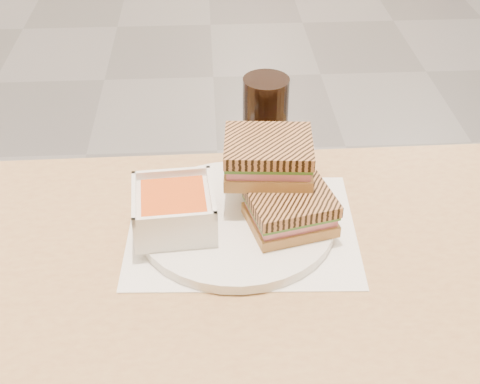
{
  "coord_description": "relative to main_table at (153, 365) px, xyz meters",
  "views": [
    {
      "loc": [
        -0.03,
        -2.72,
        1.36
      ],
      "look_at": [
        0.01,
        -2.0,
        0.82
      ],
      "focal_mm": 48.45,
      "sensor_mm": 36.0,
      "label": 1
    }
  ],
  "objects": [
    {
      "name": "panini_lower",
      "position": [
        0.2,
        0.13,
        0.16
      ],
      "size": [
        0.13,
        0.12,
        0.05
      ],
      "color": "#A0693A",
      "rests_on": "plate"
    },
    {
      "name": "tray_liner",
      "position": [
        0.13,
        0.15,
        0.11
      ],
      "size": [
        0.34,
        0.27,
        0.0
      ],
      "color": "white",
      "rests_on": "main_table"
    },
    {
      "name": "panini_upper",
      "position": [
        0.17,
        0.19,
        0.21
      ],
      "size": [
        0.13,
        0.11,
        0.06
      ],
      "color": "#A0693A",
      "rests_on": "panini_lower"
    },
    {
      "name": "plate",
      "position": [
        0.12,
        0.16,
        0.12
      ],
      "size": [
        0.29,
        0.29,
        0.02
      ],
      "color": "white",
      "rests_on": "tray_liner"
    },
    {
      "name": "soup_bowl",
      "position": [
        0.03,
        0.14,
        0.16
      ],
      "size": [
        0.12,
        0.12,
        0.06
      ],
      "color": "white",
      "rests_on": "plate"
    },
    {
      "name": "cola_glass",
      "position": [
        0.18,
        0.32,
        0.19
      ],
      "size": [
        0.07,
        0.07,
        0.16
      ],
      "color": "black",
      "rests_on": "main_table"
    },
    {
      "name": "main_table",
      "position": [
        0.0,
        0.0,
        0.0
      ],
      "size": [
        1.21,
        0.71,
        0.75
      ],
      "color": "tan",
      "rests_on": "ground"
    }
  ]
}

